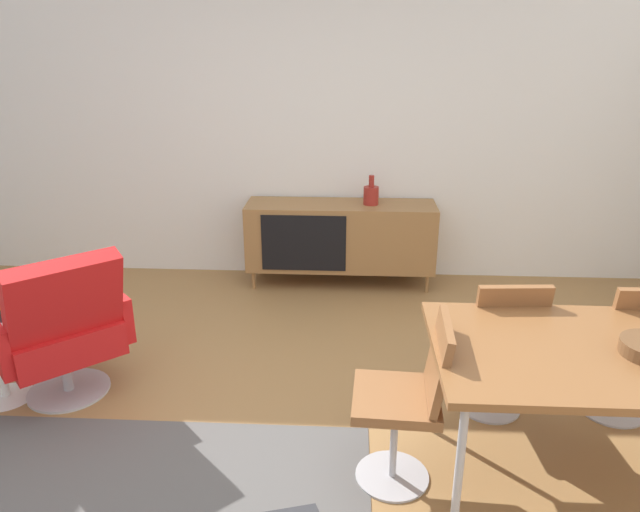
% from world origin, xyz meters
% --- Properties ---
extents(ground_plane, '(8.32, 8.32, 0.00)m').
position_xyz_m(ground_plane, '(0.00, 0.00, 0.00)').
color(ground_plane, '#9E7242').
extents(wall_back, '(6.80, 0.12, 2.80)m').
position_xyz_m(wall_back, '(0.00, 2.60, 1.40)').
color(wall_back, white).
rests_on(wall_back, ground_plane).
extents(sideboard, '(1.60, 0.45, 0.72)m').
position_xyz_m(sideboard, '(0.32, 2.30, 0.44)').
color(sideboard, olive).
rests_on(sideboard, ground_plane).
extents(vase_cobalt, '(0.13, 0.13, 0.25)m').
position_xyz_m(vase_cobalt, '(0.57, 2.30, 0.80)').
color(vase_cobalt, maroon).
rests_on(vase_cobalt, sideboard).
extents(dining_table, '(1.60, 0.90, 0.74)m').
position_xyz_m(dining_table, '(1.58, -0.13, 0.70)').
color(dining_table, brown).
rests_on(dining_table, ground_plane).
extents(dining_chair_near_window, '(0.44, 0.42, 0.86)m').
position_xyz_m(dining_chair_near_window, '(0.69, -0.13, 0.47)').
color(dining_chair_near_window, brown).
rests_on(dining_chair_near_window, ground_plane).
extents(dining_chair_back_right, '(0.40, 0.43, 0.86)m').
position_xyz_m(dining_chair_back_right, '(1.93, 0.43, 0.47)').
color(dining_chair_back_right, brown).
rests_on(dining_chair_back_right, ground_plane).
extents(dining_chair_back_left, '(0.43, 0.45, 0.86)m').
position_xyz_m(dining_chair_back_left, '(1.24, 0.43, 0.47)').
color(dining_chair_back_left, brown).
rests_on(dining_chair_back_left, ground_plane).
extents(lounge_chair_red, '(0.91, 0.91, 0.95)m').
position_xyz_m(lounge_chair_red, '(-1.25, 0.46, 0.47)').
color(lounge_chair_red, red).
rests_on(lounge_chair_red, ground_plane).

